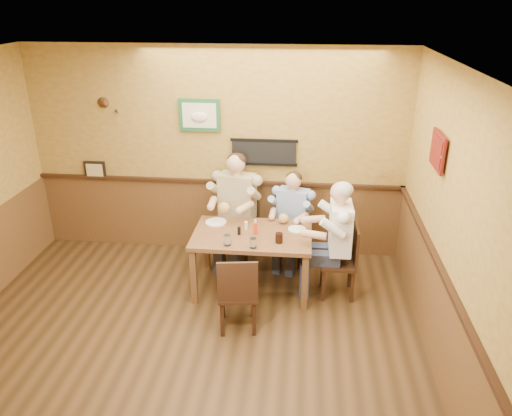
{
  "coord_description": "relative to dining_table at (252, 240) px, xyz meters",
  "views": [
    {
      "loc": [
        1.17,
        -3.79,
        3.36
      ],
      "look_at": [
        0.64,
        1.43,
        1.1
      ],
      "focal_mm": 35.0,
      "sensor_mm": 36.0,
      "label": 1
    }
  ],
  "objects": [
    {
      "name": "chair_near_side",
      "position": [
        -0.07,
        -0.79,
        -0.21
      ],
      "size": [
        0.47,
        0.47,
        0.9
      ],
      "primitive_type": null,
      "rotation": [
        0.0,
        0.0,
        3.28
      ],
      "color": "#351E11",
      "rests_on": "ground"
    },
    {
      "name": "diner_blue_polo",
      "position": [
        0.46,
        0.7,
        -0.08
      ],
      "size": [
        0.66,
        0.66,
        1.16
      ],
      "primitive_type": null,
      "rotation": [
        0.0,
        0.0,
        -0.27
      ],
      "color": "#859DC8",
      "rests_on": "ground"
    },
    {
      "name": "dining_table",
      "position": [
        0.0,
        0.0,
        0.0
      ],
      "size": [
        1.4,
        0.9,
        0.75
      ],
      "color": "brown",
      "rests_on": "ground"
    },
    {
      "name": "chair_back_left",
      "position": [
        -0.27,
        0.7,
        -0.18
      ],
      "size": [
        0.52,
        0.52,
        0.95
      ],
      "primitive_type": null,
      "rotation": [
        0.0,
        0.0,
        -0.22
      ],
      "color": "#351E11",
      "rests_on": "ground"
    },
    {
      "name": "plate_far_left",
      "position": [
        -0.48,
        0.25,
        0.1
      ],
      "size": [
        0.31,
        0.31,
        0.02
      ],
      "primitive_type": "cylinder",
      "rotation": [
        0.0,
        0.0,
        -0.2
      ],
      "color": "white",
      "rests_on": "dining_table"
    },
    {
      "name": "salt_shaker",
      "position": [
        -0.08,
        0.1,
        0.14
      ],
      "size": [
        0.05,
        0.05,
        0.1
      ],
      "primitive_type": "cylinder",
      "rotation": [
        0.0,
        0.0,
        0.42
      ],
      "color": "white",
      "rests_on": "dining_table"
    },
    {
      "name": "diner_tan_shirt",
      "position": [
        -0.27,
        0.7,
        0.02
      ],
      "size": [
        0.75,
        0.75,
        1.36
      ],
      "primitive_type": null,
      "rotation": [
        0.0,
        0.0,
        -0.22
      ],
      "color": "tan",
      "rests_on": "ground"
    },
    {
      "name": "pepper_shaker",
      "position": [
        -0.15,
        -0.05,
        0.14
      ],
      "size": [
        0.05,
        0.05,
        0.1
      ],
      "primitive_type": "cylinder",
      "rotation": [
        0.0,
        0.0,
        -0.23
      ],
      "color": "black",
      "rests_on": "dining_table"
    },
    {
      "name": "room",
      "position": [
        -0.45,
        -1.31,
        1.03
      ],
      "size": [
        5.02,
        5.03,
        2.81
      ],
      "color": "#32200F",
      "rests_on": "ground"
    },
    {
      "name": "plate_far_right",
      "position": [
        0.53,
        0.15,
        0.1
      ],
      "size": [
        0.27,
        0.27,
        0.01
      ],
      "primitive_type": "cylinder",
      "rotation": [
        0.0,
        0.0,
        -0.3
      ],
      "color": "silver",
      "rests_on": "dining_table"
    },
    {
      "name": "water_glass_left",
      "position": [
        -0.25,
        -0.33,
        0.15
      ],
      "size": [
        0.1,
        0.1,
        0.13
      ],
      "primitive_type": "cylinder",
      "rotation": [
        0.0,
        0.0,
        -0.16
      ],
      "color": "white",
      "rests_on": "dining_table"
    },
    {
      "name": "diner_white_elder",
      "position": [
        1.03,
        -0.03,
        -0.01
      ],
      "size": [
        0.61,
        0.61,
        1.29
      ],
      "primitive_type": null,
      "rotation": [
        0.0,
        0.0,
        -1.55
      ],
      "color": "white",
      "rests_on": "ground"
    },
    {
      "name": "chair_back_right",
      "position": [
        0.46,
        0.7,
        -0.25
      ],
      "size": [
        0.46,
        0.46,
        0.81
      ],
      "primitive_type": null,
      "rotation": [
        0.0,
        0.0,
        -0.27
      ],
      "color": "#351E11",
      "rests_on": "ground"
    },
    {
      "name": "water_glass_mid",
      "position": [
        0.05,
        -0.36,
        0.15
      ],
      "size": [
        0.08,
        0.08,
        0.12
      ],
      "primitive_type": "cylinder",
      "rotation": [
        0.0,
        0.0,
        -0.03
      ],
      "color": "silver",
      "rests_on": "dining_table"
    },
    {
      "name": "hot_sauce_bottle",
      "position": [
        0.04,
        -0.03,
        0.18
      ],
      "size": [
        0.06,
        0.06,
        0.17
      ],
      "primitive_type": "cylinder",
      "rotation": [
        0.0,
        0.0,
        0.39
      ],
      "color": "red",
      "rests_on": "dining_table"
    },
    {
      "name": "cola_tumbler",
      "position": [
        0.33,
        -0.2,
        0.15
      ],
      "size": [
        0.11,
        0.11,
        0.11
      ],
      "primitive_type": "cylinder",
      "rotation": [
        0.0,
        0.0,
        0.35
      ],
      "color": "black",
      "rests_on": "dining_table"
    },
    {
      "name": "chair_right_end",
      "position": [
        1.03,
        -0.03,
        -0.21
      ],
      "size": [
        0.43,
        0.43,
        0.91
      ],
      "primitive_type": null,
      "rotation": [
        0.0,
        0.0,
        -1.55
      ],
      "color": "#351E11",
      "rests_on": "ground"
    }
  ]
}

